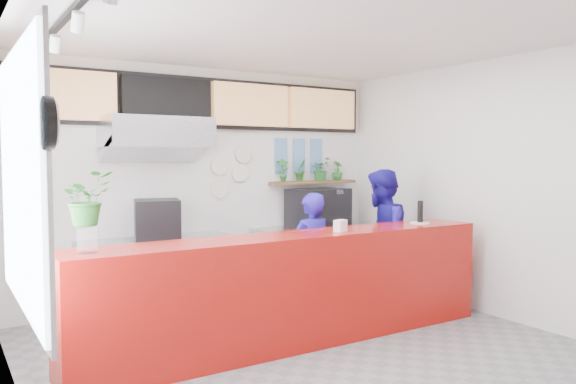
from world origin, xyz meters
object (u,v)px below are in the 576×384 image
service_counter (295,289)px  staff_right (381,238)px  panini_oven (157,219)px  staff_center (311,257)px  pepper_mill (420,212)px  espresso_machine (318,207)px

service_counter → staff_right: 1.80m
panini_oven → staff_right: bearing=-10.6°
service_counter → panini_oven: bearing=113.7°
staff_center → pepper_mill: (1.12, -0.58, 0.51)m
service_counter → staff_center: (0.57, 0.57, 0.18)m
staff_center → pepper_mill: staff_center is taller
espresso_machine → staff_center: (-0.97, -1.23, -0.43)m
staff_center → panini_oven: bearing=-44.6°
panini_oven → staff_right: 2.74m
panini_oven → pepper_mill: pepper_mill is taller
staff_right → staff_center: bearing=-34.2°
service_counter → panini_oven: (-0.79, 1.80, 0.58)m
espresso_machine → staff_center: 1.63m
staff_right → pepper_mill: size_ratio=6.90×
pepper_mill → service_counter: bearing=179.5°
espresso_machine → pepper_mill: espresso_machine is taller
espresso_machine → staff_right: size_ratio=0.47×
service_counter → espresso_machine: (1.55, 1.80, 0.61)m
espresso_machine → pepper_mill: 1.82m
pepper_mill → staff_right: bearing=92.4°
espresso_machine → pepper_mill: (0.14, -1.81, 0.08)m
service_counter → espresso_machine: 2.45m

